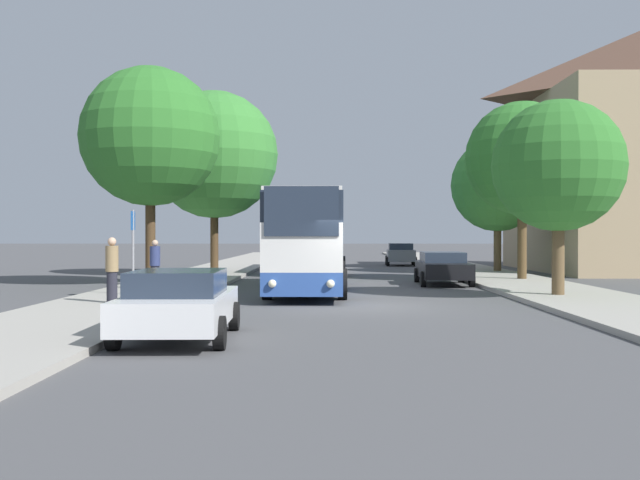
% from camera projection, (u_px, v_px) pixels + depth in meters
% --- Properties ---
extents(ground_plane, '(300.00, 300.00, 0.00)m').
position_uv_depth(ground_plane, '(360.00, 307.00, 21.34)').
color(ground_plane, '#4C4C4F').
rests_on(ground_plane, ground).
extents(sidewalk_left, '(4.00, 120.00, 0.15)m').
position_uv_depth(sidewalk_left, '(116.00, 304.00, 21.41)').
color(sidewalk_left, '#A39E93').
rests_on(sidewalk_left, ground_plane).
extents(sidewalk_right, '(4.00, 120.00, 0.15)m').
position_uv_depth(sidewalk_right, '(606.00, 305.00, 21.27)').
color(sidewalk_right, '#A39E93').
rests_on(sidewalk_right, ground_plane).
extents(bus_front, '(2.80, 11.29, 3.50)m').
position_uv_depth(bus_front, '(309.00, 240.00, 27.12)').
color(bus_front, '#2D519E').
rests_on(bus_front, ground_plane).
extents(bus_middle, '(2.81, 10.84, 3.30)m').
position_uv_depth(bus_middle, '(318.00, 240.00, 40.89)').
color(bus_middle, silver).
rests_on(bus_middle, ground_plane).
extents(parked_car_left_curb, '(2.20, 4.54, 1.38)m').
position_uv_depth(parked_car_left_curb, '(179.00, 303.00, 14.74)').
color(parked_car_left_curb, silver).
rests_on(parked_car_left_curb, ground_plane).
extents(parked_car_right_near, '(2.22, 4.72, 1.35)m').
position_uv_depth(parked_car_right_near, '(443.00, 267.00, 31.02)').
color(parked_car_right_near, black).
rests_on(parked_car_right_near, ground_plane).
extents(parked_car_right_far, '(2.14, 3.99, 1.49)m').
position_uv_depth(parked_car_right_far, '(401.00, 254.00, 50.22)').
color(parked_car_right_far, slate).
rests_on(parked_car_right_far, ground_plane).
extents(bus_stop_sign, '(0.08, 0.45, 2.72)m').
position_uv_depth(bus_stop_sign, '(133.00, 242.00, 23.90)').
color(bus_stop_sign, gray).
rests_on(bus_stop_sign, sidewalk_left).
extents(pedestrian_waiting_near, '(0.36, 0.36, 1.74)m').
position_uv_depth(pedestrian_waiting_near, '(155.00, 264.00, 26.29)').
color(pedestrian_waiting_near, '#23232D').
rests_on(pedestrian_waiting_near, sidewalk_left).
extents(pedestrian_waiting_far, '(0.36, 0.36, 1.85)m').
position_uv_depth(pedestrian_waiting_far, '(112.00, 269.00, 21.12)').
color(pedestrian_waiting_far, '#23232D').
rests_on(pedestrian_waiting_far, sidewalk_left).
extents(tree_left_near, '(5.62, 5.62, 8.69)m').
position_uv_depth(tree_left_near, '(150.00, 137.00, 30.10)').
color(tree_left_near, '#47331E').
rests_on(tree_left_near, sidewalk_left).
extents(tree_left_far, '(6.36, 6.36, 9.10)m').
position_uv_depth(tree_left_far, '(214.00, 155.00, 37.32)').
color(tree_left_far, '#47331E').
rests_on(tree_left_far, sidewalk_left).
extents(tree_right_near, '(4.93, 4.93, 7.03)m').
position_uv_depth(tree_right_near, '(498.00, 185.00, 39.61)').
color(tree_right_near, brown).
rests_on(tree_right_near, sidewalk_right).
extents(tree_right_mid, '(4.24, 4.24, 6.27)m').
position_uv_depth(tree_right_mid, '(558.00, 166.00, 24.00)').
color(tree_right_mid, brown).
rests_on(tree_right_mid, sidewalk_right).
extents(tree_right_far, '(4.96, 4.96, 7.75)m').
position_uv_depth(tree_right_far, '(522.00, 159.00, 32.64)').
color(tree_right_far, '#513D23').
rests_on(tree_right_far, sidewalk_right).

